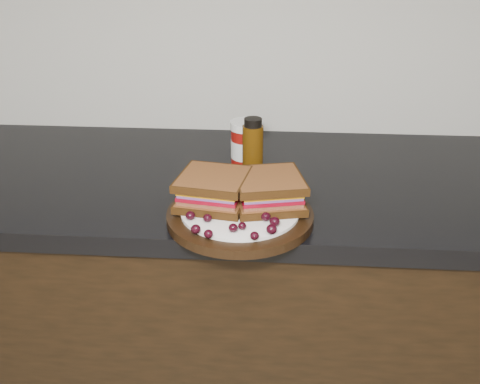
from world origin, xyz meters
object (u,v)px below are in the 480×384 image
object	(u,v)px
condiment_jar	(247,145)
oil_bottle	(253,147)
sandwich_left	(213,189)
plate	(240,216)

from	to	relation	value
condiment_jar	oil_bottle	world-z (taller)	oil_bottle
sandwich_left	oil_bottle	world-z (taller)	oil_bottle
plate	oil_bottle	world-z (taller)	oil_bottle
sandwich_left	oil_bottle	distance (m)	0.21
sandwich_left	plate	bearing A→B (deg)	-12.88
sandwich_left	condiment_jar	distance (m)	0.24
sandwich_left	condiment_jar	world-z (taller)	condiment_jar
plate	condiment_jar	bearing A→B (deg)	90.79
condiment_jar	oil_bottle	size ratio (longest dim) A/B	0.85
sandwich_left	condiment_jar	bearing A→B (deg)	87.35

